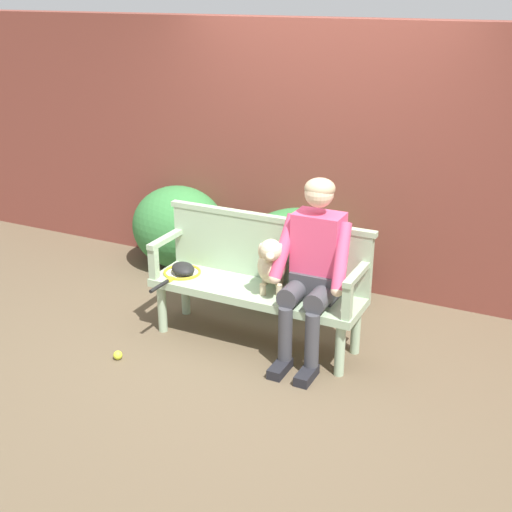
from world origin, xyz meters
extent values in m
plane|color=brown|center=(0.00, 0.00, 0.00)|extent=(40.00, 40.00, 0.00)
cube|color=brown|center=(0.00, 1.38, 1.14)|extent=(8.00, 0.30, 2.28)
ellipsoid|color=#337538|center=(-0.07, 0.99, 0.37)|extent=(1.04, 1.02, 0.74)
ellipsoid|color=#337538|center=(-1.32, 1.02, 0.39)|extent=(0.91, 0.78, 0.78)
cube|color=#9EB793|center=(0.00, 0.00, 0.42)|extent=(1.61, 0.46, 0.06)
cylinder|color=#9EB793|center=(-0.73, -0.17, 0.19)|extent=(0.07, 0.07, 0.39)
cylinder|color=#9EB793|center=(0.73, -0.17, 0.19)|extent=(0.07, 0.07, 0.39)
cylinder|color=#9EB793|center=(-0.73, 0.17, 0.19)|extent=(0.07, 0.07, 0.39)
cylinder|color=#9EB793|center=(0.73, 0.17, 0.19)|extent=(0.07, 0.07, 0.39)
cube|color=#9EB793|center=(0.00, 0.20, 0.68)|extent=(1.61, 0.05, 0.46)
cube|color=#9EB793|center=(0.00, 0.20, 0.93)|extent=(1.65, 0.06, 0.04)
cube|color=#9EB793|center=(-0.77, -0.19, 0.57)|extent=(0.06, 0.06, 0.24)
cube|color=#9EB793|center=(-0.77, 0.00, 0.71)|extent=(0.06, 0.46, 0.04)
cube|color=#9EB793|center=(0.77, -0.19, 0.57)|extent=(0.06, 0.06, 0.24)
cube|color=#9EB793|center=(0.77, 0.00, 0.71)|extent=(0.06, 0.46, 0.04)
cube|color=black|center=(0.35, -0.33, 0.04)|extent=(0.10, 0.24, 0.07)
cylinder|color=#3D3D42|center=(0.35, -0.25, 0.27)|extent=(0.10, 0.10, 0.40)
cylinder|color=#3D3D42|center=(0.35, -0.10, 0.53)|extent=(0.15, 0.30, 0.15)
cube|color=black|center=(0.55, -0.33, 0.04)|extent=(0.10, 0.24, 0.07)
cylinder|color=#3D3D42|center=(0.55, -0.25, 0.27)|extent=(0.10, 0.10, 0.40)
cylinder|color=#3D3D42|center=(0.55, -0.10, 0.53)|extent=(0.15, 0.30, 0.15)
cube|color=#3D3D42|center=(0.45, 0.05, 0.55)|extent=(0.32, 0.24, 0.20)
cube|color=#E04770|center=(0.45, 0.07, 0.81)|extent=(0.34, 0.22, 0.52)
cylinder|color=#E04770|center=(0.24, -0.04, 0.83)|extent=(0.14, 0.31, 0.44)
sphere|color=beige|center=(0.22, -0.15, 0.63)|extent=(0.09, 0.09, 0.09)
cylinder|color=#E04770|center=(0.66, -0.04, 0.83)|extent=(0.14, 0.31, 0.44)
sphere|color=beige|center=(0.68, -0.15, 0.63)|extent=(0.09, 0.09, 0.09)
sphere|color=beige|center=(0.45, 0.05, 1.22)|extent=(0.20, 0.20, 0.20)
ellipsoid|color=tan|center=(0.45, 0.06, 1.25)|extent=(0.21, 0.21, 0.14)
cylinder|color=beige|center=(0.10, -0.09, 0.49)|extent=(0.05, 0.05, 0.08)
cylinder|color=beige|center=(0.21, -0.05, 0.49)|extent=(0.05, 0.05, 0.08)
cylinder|color=beige|center=(0.03, 0.09, 0.49)|extent=(0.05, 0.05, 0.08)
cylinder|color=beige|center=(0.14, 0.13, 0.49)|extent=(0.05, 0.05, 0.08)
ellipsoid|color=beige|center=(0.12, 0.02, 0.64)|extent=(0.31, 0.37, 0.25)
sphere|color=beige|center=(0.16, -0.08, 0.66)|extent=(0.15, 0.15, 0.15)
sphere|color=beige|center=(0.17, -0.11, 0.81)|extent=(0.16, 0.16, 0.16)
ellipsoid|color=beige|center=(0.20, -0.18, 0.80)|extent=(0.09, 0.11, 0.06)
ellipsoid|color=beige|center=(0.10, -0.13, 0.80)|extent=(0.06, 0.05, 0.12)
ellipsoid|color=beige|center=(0.23, -0.08, 0.80)|extent=(0.06, 0.05, 0.12)
sphere|color=beige|center=(0.07, 0.16, 0.69)|extent=(0.07, 0.07, 0.07)
torus|color=yellow|center=(-0.63, -0.02, 0.46)|extent=(0.30, 0.30, 0.02)
cylinder|color=silver|center=(-0.63, -0.02, 0.45)|extent=(0.25, 0.25, 0.00)
cube|color=yellow|center=(-0.63, -0.18, 0.46)|extent=(0.04, 0.07, 0.02)
cylinder|color=black|center=(-0.64, -0.32, 0.46)|extent=(0.03, 0.22, 0.03)
ellipsoid|color=black|center=(-0.61, -0.03, 0.49)|extent=(0.28, 0.27, 0.09)
sphere|color=#CCDB33|center=(-0.78, -0.68, 0.03)|extent=(0.07, 0.07, 0.07)
camera|label=1|loc=(2.00, -4.07, 2.53)|focal=47.47mm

